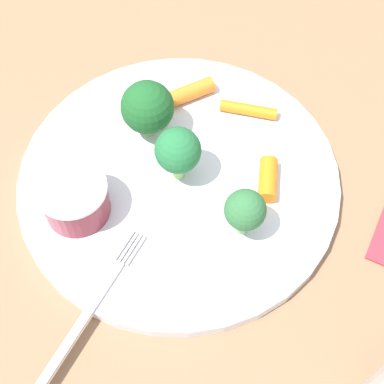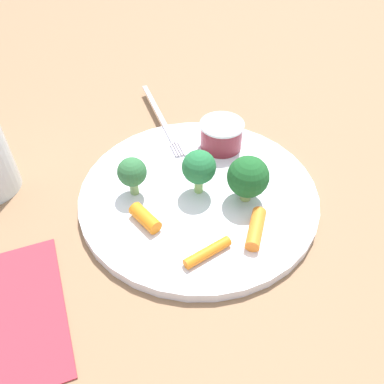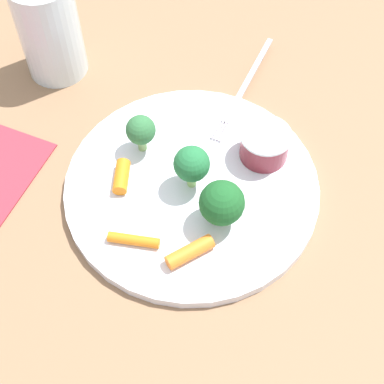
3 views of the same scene
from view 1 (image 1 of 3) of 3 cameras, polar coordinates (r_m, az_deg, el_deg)
ground_plane at (r=0.48m, az=-1.32°, el=0.94°), size 2.40×2.40×0.00m
plate at (r=0.48m, az=-1.34°, el=1.33°), size 0.27×0.27×0.01m
sauce_cup at (r=0.45m, az=-11.82°, el=-0.68°), size 0.05×0.05×0.03m
broccoli_floret_0 at (r=0.42m, az=5.42°, el=-1.90°), size 0.03×0.03×0.05m
broccoli_floret_1 at (r=0.44m, az=-1.49°, el=4.63°), size 0.04×0.04×0.05m
broccoli_floret_2 at (r=0.47m, az=-4.56°, el=8.55°), size 0.05×0.05×0.06m
carrot_stick_0 at (r=0.52m, az=-0.41°, el=10.04°), size 0.05×0.04×0.01m
carrot_stick_1 at (r=0.46m, az=7.72°, el=1.30°), size 0.04×0.02×0.02m
carrot_stick_2 at (r=0.51m, az=5.76°, el=8.32°), size 0.02×0.05×0.01m
fork at (r=0.42m, az=-11.53°, el=-13.42°), size 0.18×0.04×0.00m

